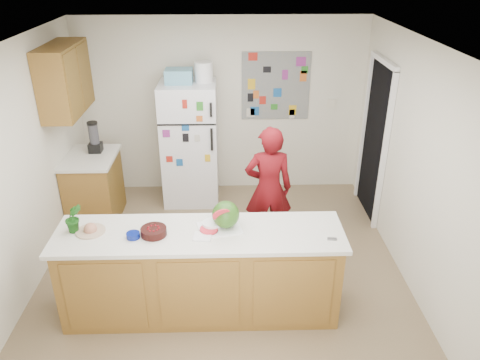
{
  "coord_description": "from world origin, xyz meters",
  "views": [
    {
      "loc": [
        0.08,
        -4.16,
        3.26
      ],
      "look_at": [
        0.2,
        0.2,
        1.11
      ],
      "focal_mm": 35.0,
      "sensor_mm": 36.0,
      "label": 1
    }
  ],
  "objects_px": {
    "refrigerator": "(190,143)",
    "watermelon": "(226,214)",
    "person": "(268,189)",
    "cherry_bowl": "(154,232)"
  },
  "relations": [
    {
      "from": "refrigerator",
      "to": "watermelon",
      "type": "relative_size",
      "value": 6.67
    },
    {
      "from": "person",
      "to": "watermelon",
      "type": "height_order",
      "value": "person"
    },
    {
      "from": "person",
      "to": "watermelon",
      "type": "distance_m",
      "value": 1.22
    },
    {
      "from": "refrigerator",
      "to": "person",
      "type": "xyz_separation_m",
      "value": [
        0.99,
        -1.23,
        -0.09
      ]
    },
    {
      "from": "watermelon",
      "to": "cherry_bowl",
      "type": "relative_size",
      "value": 1.08
    },
    {
      "from": "person",
      "to": "cherry_bowl",
      "type": "xyz_separation_m",
      "value": [
        -1.15,
        -1.18,
        0.19
      ]
    },
    {
      "from": "refrigerator",
      "to": "watermelon",
      "type": "xyz_separation_m",
      "value": [
        0.5,
        -2.3,
        0.21
      ]
    },
    {
      "from": "person",
      "to": "watermelon",
      "type": "relative_size",
      "value": 5.99
    },
    {
      "from": "watermelon",
      "to": "person",
      "type": "bearing_deg",
      "value": 65.34
    },
    {
      "from": "person",
      "to": "watermelon",
      "type": "xyz_separation_m",
      "value": [
        -0.49,
        -1.07,
        0.3
      ]
    }
  ]
}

